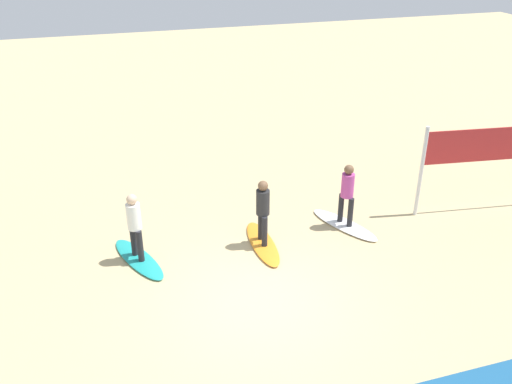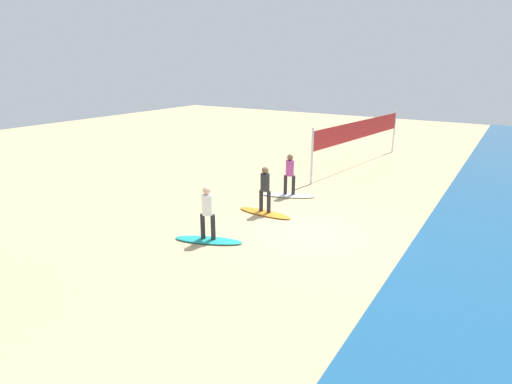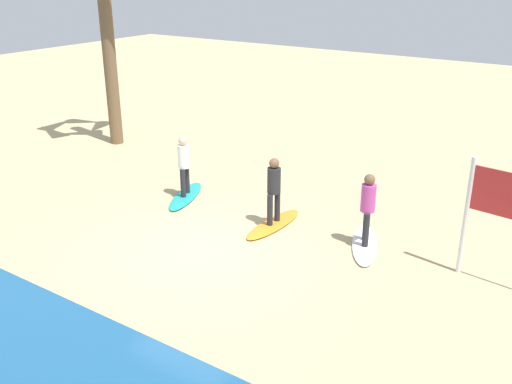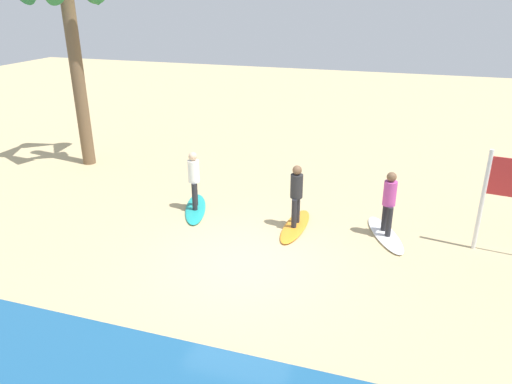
{
  "view_description": "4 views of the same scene",
  "coord_description": "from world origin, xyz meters",
  "px_view_note": "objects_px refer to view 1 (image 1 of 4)",
  "views": [
    {
      "loc": [
        2.81,
        8.75,
        7.22
      ],
      "look_at": [
        -0.69,
        -2.67,
        1.14
      ],
      "focal_mm": 38.53,
      "sensor_mm": 36.0,
      "label": 1
    },
    {
      "loc": [
        11.4,
        5.2,
        5.18
      ],
      "look_at": [
        -0.04,
        -2.01,
        0.99
      ],
      "focal_mm": 29.47,
      "sensor_mm": 36.0,
      "label": 2
    },
    {
      "loc": [
        -7.46,
        8.8,
        5.98
      ],
      "look_at": [
        -0.21,
        -1.95,
        0.81
      ],
      "focal_mm": 40.66,
      "sensor_mm": 36.0,
      "label": 3
    },
    {
      "loc": [
        -3.19,
        9.17,
        5.75
      ],
      "look_at": [
        0.19,
        -1.31,
        1.19
      ],
      "focal_mm": 34.0,
      "sensor_mm": 36.0,
      "label": 4
    }
  ],
  "objects_px": {
    "surfboard_white": "(344,225)",
    "surfer_white": "(347,190)",
    "surfer_teal": "(134,222)",
    "surfboard_orange": "(263,243)",
    "surfer_orange": "(263,208)",
    "surfboard_teal": "(139,259)"
  },
  "relations": [
    {
      "from": "surfer_orange",
      "to": "surfboard_white",
      "type": "bearing_deg",
      "value": -174.13
    },
    {
      "from": "surfer_orange",
      "to": "surfboard_teal",
      "type": "height_order",
      "value": "surfer_orange"
    },
    {
      "from": "surfboard_white",
      "to": "surfer_white",
      "type": "bearing_deg",
      "value": -113.55
    },
    {
      "from": "surfer_white",
      "to": "surfboard_teal",
      "type": "distance_m",
      "value": 5.34
    },
    {
      "from": "surfboard_white",
      "to": "surfer_orange",
      "type": "bearing_deg",
      "value": -107.68
    },
    {
      "from": "surfboard_white",
      "to": "surfer_white",
      "type": "distance_m",
      "value": 0.99
    },
    {
      "from": "surfboard_teal",
      "to": "surfer_teal",
      "type": "height_order",
      "value": "surfer_teal"
    },
    {
      "from": "surfboard_white",
      "to": "surfer_white",
      "type": "xyz_separation_m",
      "value": [
        0.0,
        0.0,
        0.99
      ]
    },
    {
      "from": "surfer_white",
      "to": "surfer_orange",
      "type": "height_order",
      "value": "same"
    },
    {
      "from": "surfboard_orange",
      "to": "surfer_teal",
      "type": "height_order",
      "value": "surfer_teal"
    },
    {
      "from": "surfboard_teal",
      "to": "surfer_teal",
      "type": "bearing_deg",
      "value": -0.0
    },
    {
      "from": "surfboard_white",
      "to": "surfer_orange",
      "type": "relative_size",
      "value": 1.28
    },
    {
      "from": "surfboard_white",
      "to": "surfer_white",
      "type": "relative_size",
      "value": 1.28
    },
    {
      "from": "surfboard_orange",
      "to": "surfer_orange",
      "type": "bearing_deg",
      "value": 0.0
    },
    {
      "from": "surfboard_orange",
      "to": "surfboard_teal",
      "type": "relative_size",
      "value": 1.0
    },
    {
      "from": "surfboard_white",
      "to": "surfer_teal",
      "type": "bearing_deg",
      "value": -113.22
    },
    {
      "from": "surfer_white",
      "to": "surfer_teal",
      "type": "relative_size",
      "value": 1.0
    },
    {
      "from": "surfboard_orange",
      "to": "surfer_teal",
      "type": "bearing_deg",
      "value": -92.56
    },
    {
      "from": "surfboard_white",
      "to": "surfboard_teal",
      "type": "height_order",
      "value": "same"
    },
    {
      "from": "surfer_teal",
      "to": "surfer_orange",
      "type": "bearing_deg",
      "value": 176.04
    },
    {
      "from": "surfboard_teal",
      "to": "surfboard_white",
      "type": "bearing_deg",
      "value": 69.12
    },
    {
      "from": "surfboard_white",
      "to": "surfer_white",
      "type": "height_order",
      "value": "surfer_white"
    }
  ]
}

